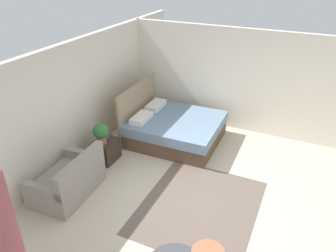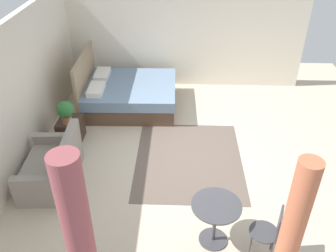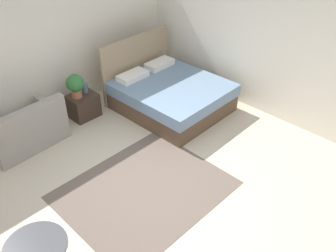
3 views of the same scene
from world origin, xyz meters
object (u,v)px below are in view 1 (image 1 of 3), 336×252
(bed, at_px, (173,128))
(nightstand, at_px, (106,150))
(potted_plant, at_px, (101,132))
(vase, at_px, (106,134))
(couch, at_px, (69,181))

(bed, bearing_deg, nightstand, 145.48)
(potted_plant, distance_m, vase, 0.28)
(bed, relative_size, nightstand, 3.93)
(couch, xyz_separation_m, vase, (1.36, 0.09, 0.28))
(couch, bearing_deg, bed, -19.26)
(bed, distance_m, couch, 2.80)
(bed, height_order, vase, bed)
(bed, relative_size, potted_plant, 4.53)
(vase, bearing_deg, bed, -38.34)
(nightstand, height_order, vase, vase)
(bed, bearing_deg, vase, 141.66)
(bed, distance_m, vase, 1.65)
(nightstand, xyz_separation_m, vase, (0.12, 0.05, 0.33))
(couch, distance_m, nightstand, 1.24)
(bed, xyz_separation_m, couch, (-2.64, 0.92, -0.04))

